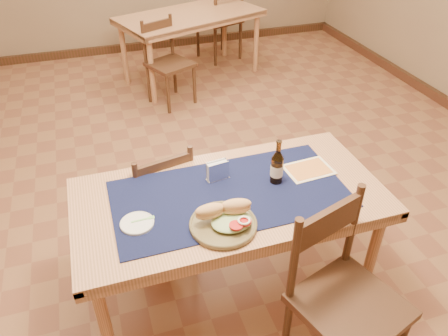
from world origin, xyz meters
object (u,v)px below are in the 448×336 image
object	(u,v)px
main_table	(230,207)
back_table	(191,21)
chair_main_far	(159,198)
napkin_holder	(218,171)
beer_bottle	(277,167)
sandwich_plate	(225,220)
chair_main_near	(343,296)

from	to	relation	value
main_table	back_table	distance (m)	3.22
chair_main_far	napkin_holder	bearing A→B (deg)	-49.21
napkin_holder	beer_bottle	bearing A→B (deg)	-22.03
napkin_holder	back_table	bearing A→B (deg)	78.29
chair_main_far	beer_bottle	size ratio (longest dim) A/B	3.32
chair_main_far	sandwich_plate	xyz separation A→B (m)	(0.21, -0.69, 0.35)
chair_main_near	napkin_holder	world-z (taller)	chair_main_near
back_table	napkin_holder	distance (m)	3.09
main_table	chair_main_far	xyz separation A→B (m)	(-0.31, 0.47, -0.23)
beer_bottle	napkin_holder	distance (m)	0.31
main_table	napkin_holder	bearing A→B (deg)	99.09
back_table	beer_bottle	bearing A→B (deg)	-96.14
beer_bottle	sandwich_plate	bearing A→B (deg)	-146.37
napkin_holder	main_table	bearing A→B (deg)	-80.91
chair_main_far	napkin_holder	distance (m)	0.57
main_table	napkin_holder	xyz separation A→B (m)	(-0.02, 0.14, 0.14)
napkin_holder	chair_main_far	bearing A→B (deg)	130.79
back_table	chair_main_far	size ratio (longest dim) A/B	2.09
main_table	chair_main_far	size ratio (longest dim) A/B	1.90
beer_bottle	napkin_holder	size ratio (longest dim) A/B	1.96
chair_main_near	napkin_holder	size ratio (longest dim) A/B	7.50
chair_main_near	beer_bottle	world-z (taller)	beer_bottle
beer_bottle	back_table	bearing A→B (deg)	83.86
chair_main_near	sandwich_plate	size ratio (longest dim) A/B	3.03
back_table	chair_main_far	xyz separation A→B (m)	(-0.91, -2.70, -0.23)
back_table	sandwich_plate	bearing A→B (deg)	-101.73
chair_main_far	chair_main_near	bearing A→B (deg)	-57.88
back_table	main_table	bearing A→B (deg)	-100.81
beer_bottle	napkin_holder	bearing A→B (deg)	157.97
chair_main_far	chair_main_near	size ratio (longest dim) A/B	0.86
chair_main_near	napkin_holder	xyz separation A→B (m)	(-0.38, 0.73, 0.30)
back_table	beer_bottle	distance (m)	3.17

